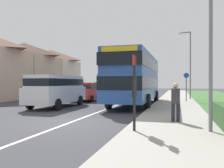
% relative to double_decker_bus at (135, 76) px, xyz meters
% --- Properties ---
extents(ground_plane, '(120.00, 120.00, 0.00)m').
position_rel_double_decker_bus_xyz_m(ground_plane, '(-1.32, -8.08, -2.14)').
color(ground_plane, '#38383D').
extents(lane_marking_centre, '(0.14, 60.00, 0.01)m').
position_rel_double_decker_bus_xyz_m(lane_marking_centre, '(-1.32, -0.08, -2.14)').
color(lane_marking_centre, silver).
rests_on(lane_marking_centre, ground_plane).
extents(pavement_near_side, '(3.20, 68.00, 0.12)m').
position_rel_double_decker_bus_xyz_m(pavement_near_side, '(2.88, -2.08, -2.08)').
color(pavement_near_side, '#9E998E').
rests_on(pavement_near_side, ground_plane).
extents(double_decker_bus, '(2.80, 10.23, 3.70)m').
position_rel_double_decker_bus_xyz_m(double_decker_bus, '(0.00, 0.00, 0.00)').
color(double_decker_bus, '#284C93').
rests_on(double_decker_bus, ground_plane).
extents(parked_van_white, '(2.11, 5.40, 2.16)m').
position_rel_double_decker_bus_xyz_m(parked_van_white, '(-4.90, -2.91, -0.85)').
color(parked_van_white, silver).
rests_on(parked_van_white, ground_plane).
extents(parked_car_red, '(1.97, 4.15, 1.68)m').
position_rel_double_decker_bus_xyz_m(parked_car_red, '(-4.91, 2.58, -1.22)').
color(parked_car_red, '#B21E1E').
rests_on(parked_car_red, ground_plane).
extents(parked_car_dark_green, '(1.97, 4.50, 1.72)m').
position_rel_double_decker_bus_xyz_m(parked_car_dark_green, '(-4.96, 8.18, -1.20)').
color(parked_car_dark_green, '#19472D').
rests_on(parked_car_dark_green, ground_plane).
extents(pedestrian_at_stop, '(0.34, 0.34, 1.67)m').
position_rel_double_decker_bus_xyz_m(pedestrian_at_stop, '(2.95, -7.51, -1.17)').
color(pedestrian_at_stop, '#23232D').
rests_on(pedestrian_at_stop, ground_plane).
extents(bus_stop_sign, '(0.09, 0.52, 2.60)m').
position_rel_double_decker_bus_xyz_m(bus_stop_sign, '(1.68, -9.69, -0.60)').
color(bus_stop_sign, black).
rests_on(bus_stop_sign, ground_plane).
extents(cycle_route_sign, '(0.44, 0.08, 2.52)m').
position_rel_double_decker_bus_xyz_m(cycle_route_sign, '(3.74, 3.48, -0.71)').
color(cycle_route_sign, slate).
rests_on(cycle_route_sign, ground_plane).
extents(street_lamp_near, '(1.14, 0.20, 6.52)m').
position_rel_double_decker_bus_xyz_m(street_lamp_near, '(3.93, -9.13, 1.65)').
color(street_lamp_near, slate).
rests_on(street_lamp_near, ground_plane).
extents(street_lamp_mid, '(1.14, 0.20, 6.54)m').
position_rel_double_decker_bus_xyz_m(street_lamp_mid, '(4.08, 6.11, 1.66)').
color(street_lamp_mid, slate).
rests_on(street_lamp_mid, ground_plane).
extents(house_terrace_far_side, '(6.98, 18.21, 6.53)m').
position_rel_double_decker_bus_xyz_m(house_terrace_far_side, '(-14.96, 7.04, 1.12)').
color(house_terrace_far_side, '#C1A88E').
rests_on(house_terrace_far_side, ground_plane).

